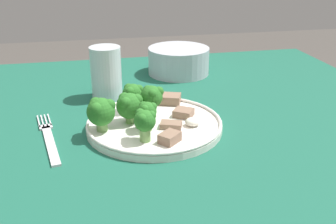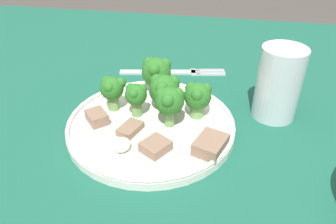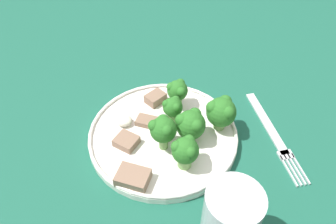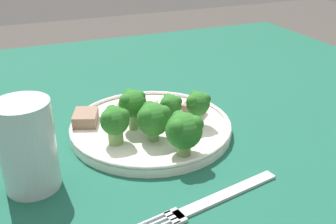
{
  "view_description": "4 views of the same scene",
  "coord_description": "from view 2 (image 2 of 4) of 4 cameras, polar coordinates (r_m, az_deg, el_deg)",
  "views": [
    {
      "loc": [
        -0.11,
        -0.6,
        1.02
      ],
      "look_at": [
        0.02,
        0.03,
        0.75
      ],
      "focal_mm": 42.0,
      "sensor_mm": 36.0,
      "label": 1
    },
    {
      "loc": [
        0.39,
        0.15,
        1.0
      ],
      "look_at": [
        -0.02,
        0.08,
        0.72
      ],
      "focal_mm": 35.0,
      "sensor_mm": 36.0,
      "label": 2
    },
    {
      "loc": [
        0.01,
        0.42,
        1.13
      ],
      "look_at": [
        -0.01,
        0.03,
        0.74
      ],
      "focal_mm": 35.0,
      "sensor_mm": 36.0,
      "label": 3
    },
    {
      "loc": [
        -0.51,
        0.24,
        1.0
      ],
      "look_at": [
        -0.0,
        0.03,
        0.73
      ],
      "focal_mm": 42.0,
      "sensor_mm": 36.0,
      "label": 4
    }
  ],
  "objects": [
    {
      "name": "meat_slice_edge_slice",
      "position": [
        0.5,
        -12.27,
        -0.9
      ],
      "size": [
        0.04,
        0.04,
        0.02
      ],
      "color": "#846651",
      "rests_on": "dinner_plate"
    },
    {
      "name": "drinking_glass",
      "position": [
        0.53,
        18.58,
        4.12
      ],
      "size": [
        0.07,
        0.07,
        0.12
      ],
      "color": "silver",
      "rests_on": "table"
    },
    {
      "name": "table",
      "position": [
        0.57,
        -8.04,
        -9.39
      ],
      "size": [
        1.12,
        1.12,
        0.7
      ],
      "color": "#195642",
      "rests_on": "ground_plane"
    },
    {
      "name": "fork",
      "position": [
        0.66,
        0.64,
        6.94
      ],
      "size": [
        0.06,
        0.21,
        0.0
      ],
      "color": "silver",
      "rests_on": "table"
    },
    {
      "name": "dinner_plate",
      "position": [
        0.5,
        -2.9,
        -2.03
      ],
      "size": [
        0.25,
        0.25,
        0.02
      ],
      "color": "white",
      "rests_on": "table"
    },
    {
      "name": "broccoli_floret_back_left",
      "position": [
        0.49,
        5.17,
        2.7
      ],
      "size": [
        0.04,
        0.04,
        0.06
      ],
      "color": "#709E56",
      "rests_on": "dinner_plate"
    },
    {
      "name": "sauce_dollop",
      "position": [
        0.44,
        -8.13,
        -5.65
      ],
      "size": [
        0.03,
        0.03,
        0.02
      ],
      "color": "silver",
      "rests_on": "dinner_plate"
    },
    {
      "name": "broccoli_floret_center_left",
      "position": [
        0.56,
        -2.05,
        7.07
      ],
      "size": [
        0.05,
        0.05,
        0.06
      ],
      "color": "#709E56",
      "rests_on": "dinner_plate"
    },
    {
      "name": "broccoli_floret_front_left",
      "position": [
        0.51,
        -0.65,
        4.01
      ],
      "size": [
        0.05,
        0.05,
        0.06
      ],
      "color": "#709E56",
      "rests_on": "dinner_plate"
    },
    {
      "name": "broccoli_floret_mid_cluster",
      "position": [
        0.49,
        -5.6,
        2.87
      ],
      "size": [
        0.03,
        0.03,
        0.05
      ],
      "color": "#709E56",
      "rests_on": "dinner_plate"
    },
    {
      "name": "broccoli_floret_center_back",
      "position": [
        0.46,
        0.25,
        1.85
      ],
      "size": [
        0.04,
        0.04,
        0.06
      ],
      "color": "#709E56",
      "rests_on": "dinner_plate"
    },
    {
      "name": "broccoli_floret_near_rim_left",
      "position": [
        0.51,
        -9.74,
        3.95
      ],
      "size": [
        0.04,
        0.04,
        0.06
      ],
      "color": "#709E56",
      "rests_on": "dinner_plate"
    },
    {
      "name": "meat_slice_middle_slice",
      "position": [
        0.48,
        -6.59,
        -2.9
      ],
      "size": [
        0.04,
        0.04,
        0.01
      ],
      "color": "#846651",
      "rests_on": "dinner_plate"
    },
    {
      "name": "meat_slice_front_slice",
      "position": [
        0.44,
        -2.19,
        -5.98
      ],
      "size": [
        0.05,
        0.05,
        0.01
      ],
      "color": "#846651",
      "rests_on": "dinner_plate"
    },
    {
      "name": "meat_slice_rear_slice",
      "position": [
        0.44,
        7.41,
        -5.68
      ],
      "size": [
        0.06,
        0.05,
        0.02
      ],
      "color": "#846651",
      "rests_on": "dinner_plate"
    }
  ]
}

